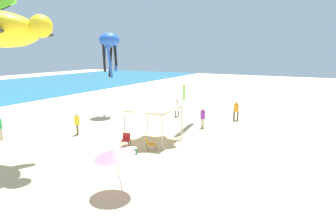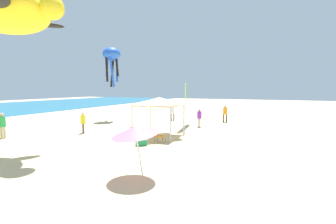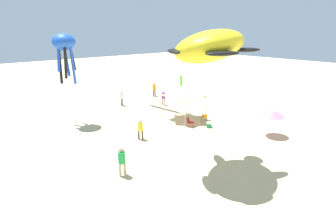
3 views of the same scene
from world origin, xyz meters
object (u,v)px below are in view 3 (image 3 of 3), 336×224
object	(u,v)px
cooler_box	(209,125)
beach_umbrella	(273,113)
folding_chair_right_of_tent	(204,117)
kite_octopus_blue	(64,45)
person_by_tent	(122,97)
kite_turtle_yellow	(210,47)
person_near_umbrella	(164,97)
person_far_stroller	(154,88)
person_beachcomber	(140,128)
person_kite_handler	(122,159)
banner_flag	(182,90)
canopy_tent	(184,93)
folding_chair_near_cooler	(190,121)

from	to	relation	value
cooler_box	beach_umbrella	bearing A→B (deg)	-152.84
folding_chair_right_of_tent	kite_octopus_blue	bearing A→B (deg)	6.43
person_by_tent	kite_octopus_blue	bearing A→B (deg)	159.86
kite_turtle_yellow	folding_chair_right_of_tent	bearing A→B (deg)	22.99
folding_chair_right_of_tent	person_near_umbrella	distance (m)	6.83
folding_chair_right_of_tent	kite_turtle_yellow	world-z (taller)	kite_turtle_yellow
person_far_stroller	kite_octopus_blue	distance (m)	13.23
person_beachcomber	person_kite_handler	distance (m)	5.15
beach_umbrella	banner_flag	xyz separation A→B (m)	(9.06, 1.07, 0.48)
person_near_umbrella	person_by_tent	xyz separation A→B (m)	(2.77, 3.67, 0.03)
beach_umbrella	person_by_tent	xyz separation A→B (m)	(15.01, 4.50, -0.84)
canopy_tent	person_by_tent	world-z (taller)	canopy_tent
person_beachcomber	kite_turtle_yellow	xyz separation A→B (m)	(-5.76, -0.80, 6.18)
beach_umbrella	person_far_stroller	world-z (taller)	beach_umbrella
folding_chair_near_cooler	person_beachcomber	bearing A→B (deg)	150.67
kite_octopus_blue	folding_chair_right_of_tent	bearing A→B (deg)	134.12
cooler_box	person_far_stroller	world-z (taller)	person_far_stroller
cooler_box	banner_flag	size ratio (longest dim) A/B	0.19
folding_chair_near_cooler	person_near_umbrella	size ratio (longest dim) A/B	0.50
person_by_tent	folding_chair_near_cooler	bearing A→B (deg)	-120.93
beach_umbrella	folding_chair_near_cooler	size ratio (longest dim) A/B	2.67
person_near_umbrella	kite_turtle_yellow	world-z (taller)	kite_turtle_yellow
canopy_tent	cooler_box	world-z (taller)	canopy_tent
cooler_box	person_far_stroller	bearing A→B (deg)	-14.74
banner_flag	person_kite_handler	distance (m)	12.79
banner_flag	kite_turtle_yellow	bearing A→B (deg)	144.16
person_near_umbrella	person_by_tent	size ratio (longest dim) A/B	0.97
canopy_tent	kite_turtle_yellow	bearing A→B (deg)	144.90
banner_flag	person_beachcomber	world-z (taller)	banner_flag
banner_flag	kite_turtle_yellow	xyz separation A→B (m)	(-8.80, 6.35, 4.81)
cooler_box	kite_turtle_yellow	xyz separation A→B (m)	(-4.13, 5.18, 6.92)
person_kite_handler	person_by_tent	size ratio (longest dim) A/B	1.05
folding_chair_near_cooler	person_far_stroller	bearing A→B (deg)	44.68
cooler_box	person_far_stroller	distance (m)	12.09
banner_flag	person_by_tent	size ratio (longest dim) A/B	2.30
kite_octopus_blue	kite_turtle_yellow	distance (m)	13.27
person_by_tent	person_far_stroller	bearing A→B (deg)	-26.02
person_by_tent	kite_turtle_yellow	xyz separation A→B (m)	(-14.75, 2.93, 6.14)
kite_octopus_blue	kite_turtle_yellow	xyz separation A→B (m)	(-12.85, -3.28, 0.30)
folding_chair_right_of_tent	person_beachcomber	xyz separation A→B (m)	(0.55, 6.58, 0.47)
banner_flag	person_beachcomber	size ratio (longest dim) A/B	2.40
canopy_tent	kite_turtle_yellow	xyz separation A→B (m)	(-7.10, 4.99, 4.65)
person_far_stroller	canopy_tent	bearing A→B (deg)	-123.77
beach_umbrella	banner_flag	distance (m)	9.13
beach_umbrella	cooler_box	bearing A→B (deg)	27.16
beach_umbrella	kite_octopus_blue	xyz separation A→B (m)	(13.11, 10.71, 4.99)
folding_chair_near_cooler	person_by_tent	world-z (taller)	person_by_tent
canopy_tent	kite_octopus_blue	distance (m)	10.97
beach_umbrella	kite_octopus_blue	size ratio (longest dim) A/B	0.52
person_far_stroller	kite_turtle_yellow	xyz separation A→B (m)	(-15.79, 8.24, 6.10)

